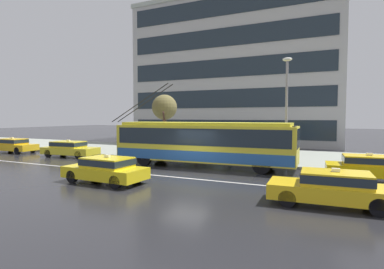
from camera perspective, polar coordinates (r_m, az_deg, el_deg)
name	(u,v)px	position (r m, az deg, el deg)	size (l,w,h in m)	color
ground_plane	(186,174)	(17.65, -1.08, -7.31)	(160.00, 160.00, 0.00)	black
sidewalk_slab	(234,154)	(26.20, 7.86, -3.70)	(80.00, 10.00, 0.14)	gray
lane_centre_line	(177,177)	(16.60, -2.92, -7.98)	(72.00, 0.14, 0.01)	silver
trolleybus	(203,142)	(19.88, 2.12, -1.47)	(12.91, 2.97, 5.52)	yellow
taxi_queued_behind_bus	(70,148)	(26.82, -21.91, -2.39)	(4.73, 2.19, 1.39)	yellow
taxi_far_behind	(13,145)	(32.31, -30.44, -1.67)	(4.47, 1.97, 1.39)	gold
taxi_ahead_of_bus	(372,166)	(18.28, 30.53, -5.17)	(4.57, 2.06, 1.39)	yellow
taxi_oncoming_far	(332,187)	(12.39, 24.72, -8.88)	(4.40, 1.96, 1.39)	yellow
taxi_oncoming_near	(106,169)	(15.75, -15.79, -6.14)	(4.27, 1.98, 1.39)	yellow
bus_shelter	(198,131)	(23.58, 1.20, 0.57)	(3.86, 1.79, 2.63)	gray
pedestrian_at_shelter	(183,136)	(25.22, -1.77, -0.32)	(0.99, 0.99, 1.94)	#4A414B
pedestrian_approaching_curb	(196,138)	(23.06, 0.66, -0.70)	(1.30, 1.30, 1.92)	#5A414C
pedestrian_walking_past	(231,138)	(22.16, 7.24, -0.66)	(1.29, 1.29, 2.06)	black
street_lamp	(287,102)	(20.58, 17.26, 5.80)	(0.60, 0.32, 6.89)	gray
street_tree_bare	(164,108)	(26.72, -5.17, 4.93)	(2.19, 2.26, 5.05)	brown
office_tower_corner_left	(239,74)	(40.92, 8.71, 11.13)	(25.16, 12.06, 17.68)	#ACACAD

